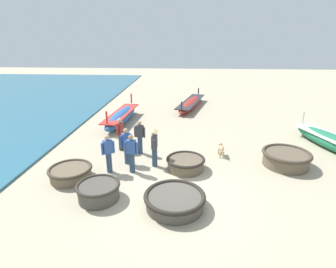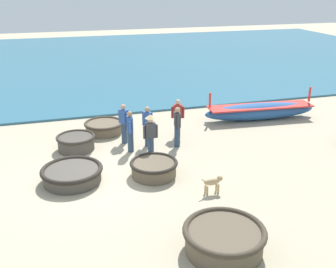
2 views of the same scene
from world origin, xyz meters
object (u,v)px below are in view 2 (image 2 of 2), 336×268
fisherman_standing_left (130,130)px  coracle_center (76,142)px  coracle_far_right (154,168)px  fisherman_standing_right (177,126)px  fisherman_crouching (148,125)px  coracle_beside_post (104,127)px  long_boat_blue_hull (260,111)px  fisherman_with_hat (124,123)px  fisherman_by_coracle (178,117)px  coracle_upturned (224,238)px  coracle_front_right (72,174)px  dog (213,182)px  fisherman_hauling (151,134)px

fisherman_standing_left → coracle_center: bearing=-110.8°
coracle_far_right → fisherman_standing_left: size_ratio=1.00×
coracle_center → fisherman_standing_right: bearing=78.6°
fisherman_crouching → coracle_beside_post: bearing=-142.1°
fisherman_standing_right → fisherman_crouching: 1.13m
coracle_beside_post → long_boat_blue_hull: long_boat_blue_hull is taller
long_boat_blue_hull → fisherman_with_hat: 6.54m
coracle_center → fisherman_by_coracle: (-0.21, 4.06, 0.53)m
coracle_upturned → fisherman_standing_right: fisherman_standing_right is taller
coracle_front_right → coracle_beside_post: (-3.99, 1.53, -0.00)m
coracle_front_right → dog: (1.92, 4.00, 0.11)m
coracle_center → fisherman_with_hat: bearing=94.9°
coracle_far_right → fisherman_crouching: size_ratio=1.00×
fisherman_by_coracle → fisherman_hauling: 2.37m
coracle_beside_post → fisherman_standing_left: (2.21, 0.70, 0.57)m
fisherman_standing_left → fisherman_crouching: same height
coracle_front_right → fisherman_crouching: (-2.15, 2.97, 0.57)m
coracle_upturned → coracle_far_right: bearing=-171.4°
coracle_upturned → fisherman_crouching: size_ratio=1.25×
fisherman_standing_left → coracle_upturned: bearing=8.9°
fisherman_standing_left → fisherman_standing_right: (0.02, 1.80, 0.00)m
fisherman_crouching → dog: bearing=14.2°
coracle_front_right → fisherman_hauling: bearing=108.8°
long_boat_blue_hull → fisherman_standing_left: (1.94, -6.37, 0.44)m
coracle_center → fisherman_standing_right: size_ratio=0.92×
coracle_center → fisherman_standing_left: 2.13m
coracle_front_right → fisherman_standing_left: size_ratio=1.24×
coracle_beside_post → fisherman_hauling: fisherman_hauling is taller
coracle_center → fisherman_with_hat: size_ratio=0.92×
long_boat_blue_hull → fisherman_standing_right: 4.99m
coracle_far_right → long_boat_blue_hull: (-4.06, 6.02, 0.12)m
coracle_upturned → dog: coracle_upturned is taller
coracle_far_right → fisherman_hauling: (-1.28, 0.21, 0.68)m
coracle_front_right → fisherman_standing_left: 2.91m
coracle_beside_post → fisherman_hauling: 3.37m
fisherman_standing_right → fisherman_with_hat: same height
coracle_front_right → fisherman_crouching: fisherman_crouching is taller
fisherman_by_coracle → fisherman_hauling: fisherman_hauling is taller
long_boat_blue_hull → fisherman_hauling: fisherman_hauling is taller
coracle_center → fisherman_hauling: (1.57, 2.50, 0.65)m
coracle_far_right → fisherman_crouching: (-2.48, 0.39, 0.56)m
coracle_far_right → coracle_upturned: coracle_upturned is taller
coracle_front_right → coracle_beside_post: coracle_front_right is taller
coracle_upturned → fisherman_standing_right: (-6.26, 0.82, 0.50)m
fisherman_hauling → coracle_front_right: bearing=-71.2°
fisherman_by_coracle → coracle_center: bearing=-87.0°
coracle_upturned → fisherman_standing_right: bearing=172.6°
coracle_front_right → long_boat_blue_hull: 9.37m
long_boat_blue_hull → fisherman_by_coracle: fisherman_by_coracle is taller
fisherman_standing_left → fisherman_by_coracle: size_ratio=1.00×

